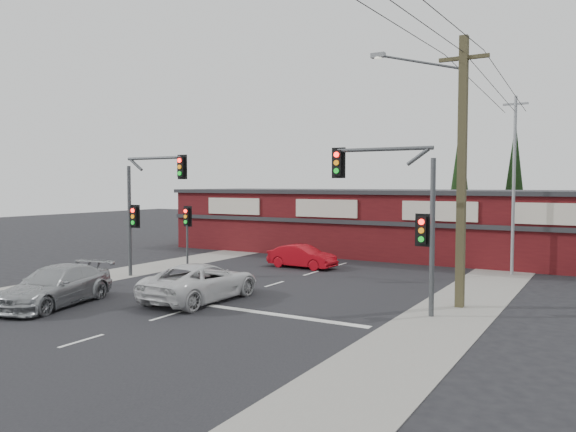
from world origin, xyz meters
The scene contains 18 objects.
ground centered at (0.00, 0.00, 0.00)m, with size 120.00×120.00×0.00m, color black.
road_strip centered at (0.00, 5.00, 0.01)m, with size 14.00×70.00×0.01m, color black.
verge_left centered at (-8.50, 5.00, 0.01)m, with size 3.00×70.00×0.02m, color gray.
verge_right centered at (8.50, 5.00, 0.01)m, with size 3.00×70.00×0.02m, color gray.
stop_line centered at (3.50, -1.50, 0.01)m, with size 6.50×0.35×0.01m, color silver.
white_suv centered at (-0.64, -0.86, 0.74)m, with size 2.45×5.32×1.48m, color silver.
silver_suv centered at (-4.83, -4.39, 0.74)m, with size 2.08×5.11×1.48m, color #A0A3A5.
red_sedan centered at (-1.34, 8.69, 0.63)m, with size 1.34×3.84×1.27m, color #B20A15.
lane_dashes centered at (0.00, -3.60, 0.02)m, with size 0.12×30.41×0.01m.
shop_building centered at (-0.99, 16.99, 2.13)m, with size 27.30×8.40×4.22m.
conifer_near centered at (3.50, 24.00, 5.48)m, with size 1.80×1.80×9.25m.
conifer_far centered at (7.00, 26.00, 5.48)m, with size 1.80×1.80×9.25m.
traffic_mast_left centered at (-6.43, 2.00, 3.93)m, with size 3.77×0.27×5.97m.
traffic_mast_right centered at (6.86, 1.00, 3.95)m, with size 3.96×0.27×5.97m.
pedestal_signal centered at (-7.20, 6.01, 2.41)m, with size 0.55×0.27×3.38m.
utility_pole centered at (8.36, 2.99, 5.40)m, with size 4.38×0.59×10.00m.
steel_pole centered at (9.00, 12.00, 4.70)m, with size 1.20×0.16×9.00m.
power_lines centered at (8.47, -2.47, 9.04)m, with size 2.01×29.00×1.22m.
Camera 1 is at (13.38, -18.15, 4.61)m, focal length 35.00 mm.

